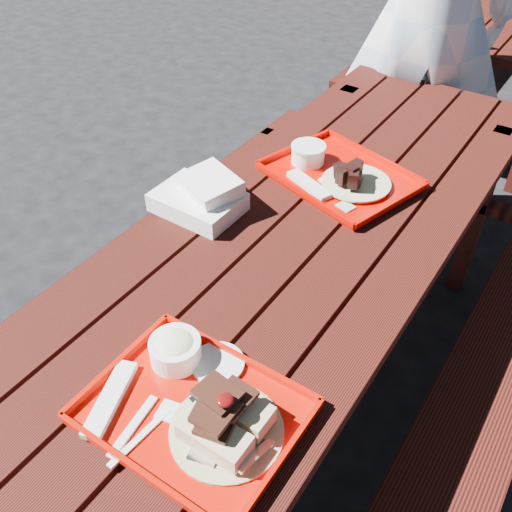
{
  "coord_description": "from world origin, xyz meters",
  "views": [
    {
      "loc": [
        0.58,
        -1.01,
        1.72
      ],
      "look_at": [
        0.0,
        -0.15,
        0.82
      ],
      "focal_mm": 40.0,
      "sensor_mm": 36.0,
      "label": 1
    }
  ],
  "objects_px": {
    "far_tray": "(337,173)",
    "near_tray": "(198,398)",
    "person": "(430,13)",
    "picnic_table_near": "(285,296)"
  },
  "relations": [
    {
      "from": "picnic_table_near",
      "to": "person",
      "type": "distance_m",
      "value": 1.41
    },
    {
      "from": "person",
      "to": "picnic_table_near",
      "type": "bearing_deg",
      "value": 72.29
    },
    {
      "from": "picnic_table_near",
      "to": "far_tray",
      "type": "distance_m",
      "value": 0.42
    },
    {
      "from": "near_tray",
      "to": "person",
      "type": "relative_size",
      "value": 0.21
    },
    {
      "from": "far_tray",
      "to": "near_tray",
      "type": "bearing_deg",
      "value": -79.82
    },
    {
      "from": "picnic_table_near",
      "to": "far_tray",
      "type": "height_order",
      "value": "far_tray"
    },
    {
      "from": "near_tray",
      "to": "person",
      "type": "distance_m",
      "value": 1.9
    },
    {
      "from": "far_tray",
      "to": "person",
      "type": "bearing_deg",
      "value": 96.67
    },
    {
      "from": "far_tray",
      "to": "person",
      "type": "distance_m",
      "value": 1.01
    },
    {
      "from": "picnic_table_near",
      "to": "near_tray",
      "type": "height_order",
      "value": "near_tray"
    }
  ]
}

